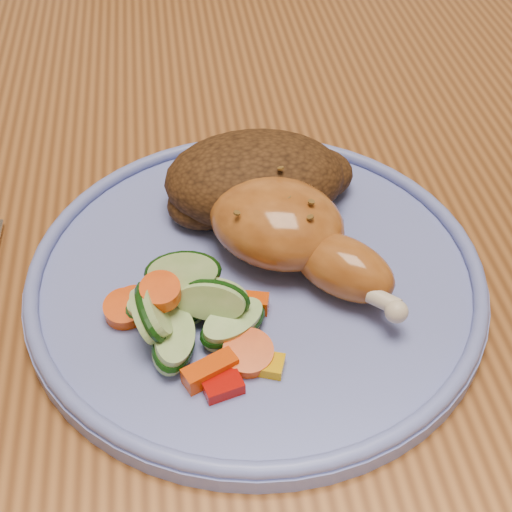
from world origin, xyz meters
name	(u,v)px	position (x,y,z in m)	size (l,w,h in m)	color
dining_table	(291,283)	(0.00, 0.00, 0.67)	(0.90, 1.40, 0.75)	brown
chair_far	(223,82)	(0.00, 0.63, 0.49)	(0.42, 0.42, 0.91)	#4C2D16
plate	(256,278)	(-0.04, -0.08, 0.76)	(0.31, 0.31, 0.01)	#6472C2
plate_rim	(256,267)	(-0.04, -0.08, 0.77)	(0.31, 0.31, 0.01)	#6472C2
chicken_leg	(292,233)	(-0.01, -0.07, 0.79)	(0.14, 0.15, 0.05)	#AE6024
rice_pilaf	(258,180)	(-0.03, -0.01, 0.78)	(0.14, 0.09, 0.06)	#402510
vegetable_pile	(185,313)	(-0.09, -0.12, 0.78)	(0.11, 0.10, 0.05)	#A50A05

